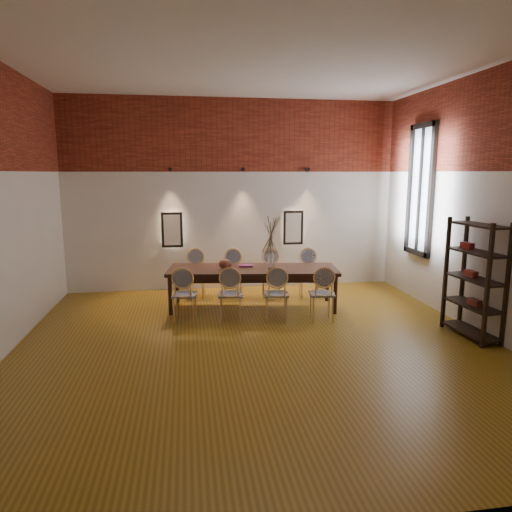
{
  "coord_description": "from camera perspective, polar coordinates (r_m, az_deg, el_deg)",
  "views": [
    {
      "loc": [
        -0.99,
        -6.22,
        2.48
      ],
      "look_at": [
        0.19,
        1.5,
        1.05
      ],
      "focal_mm": 32.0,
      "sensor_mm": 36.0,
      "label": 1
    }
  ],
  "objects": [
    {
      "name": "book",
      "position": [
        8.54,
        -1.28,
        -1.21
      ],
      "size": [
        0.28,
        0.21,
        0.03
      ],
      "primitive_type": "cube",
      "rotation": [
        0.0,
        0.0,
        -0.13
      ],
      "color": "#8B276D",
      "rests_on": "dining_table"
    },
    {
      "name": "brick_band_back",
      "position": [
        9.78,
        -2.93,
        14.88
      ],
      "size": [
        7.0,
        0.02,
        1.5
      ],
      "primitive_type": "cube",
      "color": "maroon",
      "rests_on": "ground"
    },
    {
      "name": "window_glass",
      "position": [
        9.35,
        19.94,
        7.74
      ],
      "size": [
        0.02,
        0.78,
        2.38
      ],
      "primitive_type": "cube",
      "color": "silver",
      "rests_on": "wall_right"
    },
    {
      "name": "chair_far_d",
      "position": [
        9.29,
        6.67,
        -2.19
      ],
      "size": [
        0.49,
        0.49,
        0.94
      ],
      "primitive_type": null,
      "rotation": [
        0.0,
        0.0,
        3.01
      ],
      "color": "#E0B071",
      "rests_on": "floor"
    },
    {
      "name": "spot_fixture_right",
      "position": [
        9.98,
        6.49,
        10.71
      ],
      "size": [
        0.08,
        0.1,
        0.08
      ],
      "primitive_type": "cylinder",
      "rotation": [
        1.57,
        0.0,
        0.0
      ],
      "color": "black",
      "rests_on": "wall_back"
    },
    {
      "name": "chair_far_a",
      "position": [
        9.26,
        -7.65,
        -2.26
      ],
      "size": [
        0.49,
        0.49,
        0.94
      ],
      "primitive_type": null,
      "rotation": [
        0.0,
        0.0,
        3.01
      ],
      "color": "#E0B071",
      "rests_on": "floor"
    },
    {
      "name": "spot_fixture_left",
      "position": [
        9.64,
        -10.7,
        10.61
      ],
      "size": [
        0.08,
        0.1,
        0.08
      ],
      "primitive_type": "cylinder",
      "rotation": [
        1.57,
        0.0,
        0.0
      ],
      "color": "black",
      "rests_on": "wall_back"
    },
    {
      "name": "bowl",
      "position": [
        8.33,
        -3.88,
        -1.01
      ],
      "size": [
        0.24,
        0.24,
        0.18
      ],
      "primitive_type": "ellipsoid",
      "color": "#5A281B",
      "rests_on": "dining_table"
    },
    {
      "name": "chair_near_b",
      "position": [
        7.7,
        -3.2,
        -4.77
      ],
      "size": [
        0.49,
        0.49,
        0.94
      ],
      "primitive_type": null,
      "rotation": [
        0.0,
        0.0,
        -0.13
      ],
      "color": "#E0B071",
      "rests_on": "floor"
    },
    {
      "name": "wall_front",
      "position": [
        2.89,
        11.59,
        0.61
      ],
      "size": [
        7.0,
        0.1,
        4.0
      ],
      "primitive_type": "cube",
      "color": "silver",
      "rests_on": "ground"
    },
    {
      "name": "chair_far_b",
      "position": [
        9.21,
        -2.88,
        -2.25
      ],
      "size": [
        0.49,
        0.49,
        0.94
      ],
      "primitive_type": null,
      "rotation": [
        0.0,
        0.0,
        3.01
      ],
      "color": "#E0B071",
      "rests_on": "floor"
    },
    {
      "name": "chair_near_a",
      "position": [
        7.77,
        -8.91,
        -4.75
      ],
      "size": [
        0.49,
        0.49,
        0.94
      ],
      "primitive_type": null,
      "rotation": [
        0.0,
        0.0,
        -0.13
      ],
      "color": "#E0B071",
      "rests_on": "floor"
    },
    {
      "name": "vase",
      "position": [
        8.37,
        1.86,
        -0.51
      ],
      "size": [
        0.14,
        0.14,
        0.3
      ],
      "primitive_type": "cylinder",
      "color": "silver",
      "rests_on": "dining_table"
    },
    {
      "name": "spot_fixture_mid",
      "position": [
        9.71,
        -1.66,
        10.78
      ],
      "size": [
        0.08,
        0.1,
        0.08
      ],
      "primitive_type": "cylinder",
      "rotation": [
        1.57,
        0.0,
        0.0
      ],
      "color": "black",
      "rests_on": "wall_back"
    },
    {
      "name": "floor",
      "position": [
        6.77,
        0.37,
        -11.2
      ],
      "size": [
        7.0,
        7.0,
        0.02
      ],
      "primitive_type": "cube",
      "color": "olive",
      "rests_on": "ground"
    },
    {
      "name": "dried_branches",
      "position": [
        8.3,
        1.88,
        2.54
      ],
      "size": [
        0.5,
        0.5,
        0.7
      ],
      "primitive_type": null,
      "color": "brown",
      "rests_on": "vase"
    },
    {
      "name": "wall_back",
      "position": [
        9.83,
        -2.9,
        7.56
      ],
      "size": [
        7.0,
        0.1,
        4.0
      ],
      "primitive_type": "cube",
      "color": "silver",
      "rests_on": "ground"
    },
    {
      "name": "wall_right",
      "position": [
        7.72,
        27.56,
        5.64
      ],
      "size": [
        0.1,
        7.0,
        4.0
      ],
      "primitive_type": "cube",
      "color": "silver",
      "rests_on": "ground"
    },
    {
      "name": "window_frame",
      "position": [
        9.34,
        19.83,
        7.74
      ],
      "size": [
        0.08,
        0.9,
        2.5
      ],
      "primitive_type": "cube",
      "color": "black",
      "rests_on": "wall_right"
    },
    {
      "name": "ceiling",
      "position": [
        6.48,
        0.42,
        24.03
      ],
      "size": [
        7.0,
        7.0,
        0.02
      ],
      "primitive_type": "cube",
      "color": "silver",
      "rests_on": "ground"
    },
    {
      "name": "chair_near_d",
      "position": [
        7.8,
        8.22,
        -4.66
      ],
      "size": [
        0.49,
        0.49,
        0.94
      ],
      "primitive_type": null,
      "rotation": [
        0.0,
        0.0,
        -0.13
      ],
      "color": "#E0B071",
      "rests_on": "floor"
    },
    {
      "name": "dining_table",
      "position": [
        8.47,
        -0.41,
        -4.01
      ],
      "size": [
        3.18,
        1.38,
        0.75
      ],
      "primitive_type": "cube",
      "rotation": [
        0.0,
        0.0,
        -0.13
      ],
      "color": "#351914",
      "rests_on": "floor"
    },
    {
      "name": "niche_left",
      "position": [
        9.74,
        -10.44,
        3.25
      ],
      "size": [
        0.36,
        0.06,
        0.66
      ],
      "primitive_type": "cube",
      "color": "#FFEAC6",
      "rests_on": "wall_back"
    },
    {
      "name": "window_mullion",
      "position": [
        9.34,
        19.83,
        7.74
      ],
      "size": [
        0.06,
        0.06,
        2.4
      ],
      "primitive_type": "cube",
      "color": "black",
      "rests_on": "wall_right"
    },
    {
      "name": "brick_band_front",
      "position": [
        3.01,
        12.03,
        24.99
      ],
      "size": [
        7.0,
        0.02,
        1.5
      ],
      "primitive_type": "cube",
      "color": "maroon",
      "rests_on": "ground"
    },
    {
      "name": "shelving_rack",
      "position": [
        7.63,
        25.65,
        -2.61
      ],
      "size": [
        0.45,
        1.03,
        1.8
      ],
      "primitive_type": null,
      "rotation": [
        0.0,
        0.0,
        0.07
      ],
      "color": "black",
      "rests_on": "floor"
    },
    {
      "name": "brick_band_right",
      "position": [
        7.7,
        27.92,
        14.95
      ],
      "size": [
        0.02,
        7.0,
        1.5
      ],
      "primitive_type": "cube",
      "color": "maroon",
      "rests_on": "ground"
    },
    {
      "name": "chair_far_c",
      "position": [
        9.22,
        1.92,
        -2.23
      ],
      "size": [
        0.49,
        0.49,
        0.94
      ],
      "primitive_type": null,
      "rotation": [
        0.0,
        0.0,
        3.01
      ],
      "color": "#E0B071",
      "rests_on": "floor"
    },
    {
      "name": "chair_near_c",
      "position": [
        7.71,
        2.55,
        -4.74
      ],
      "size": [
        0.49,
        0.49,
        0.94
      ],
      "primitive_type": null,
      "rotation": [
        0.0,
        0.0,
        -0.13
      ],
      "color": "#E0B071",
      "rests_on": "floor"
    },
    {
      "name": "niche_right",
      "position": [
        10.01,
        4.63,
        3.57
      ],
      "size": [
        0.36,
        0.06,
        0.66
      ],
      "primitive_type": "cube",
      "color": "#FFEAC6",
      "rests_on": "wall_back"
    }
  ]
}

